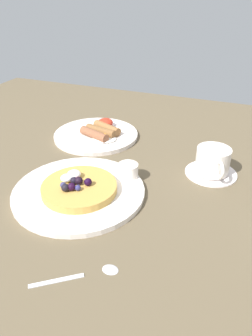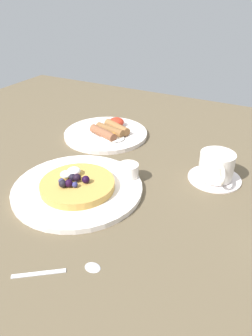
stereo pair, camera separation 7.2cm
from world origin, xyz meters
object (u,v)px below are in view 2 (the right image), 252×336
object	(u,v)px
breakfast_plate	(106,134)
coffee_saucer	(214,178)
teaspoon	(73,269)
pancake_plate	(78,188)
coffee_cup	(217,165)
syrup_ramekin	(128,170)

from	to	relation	value
breakfast_plate	coffee_saucer	bearing A→B (deg)	-14.00
coffee_saucer	teaspoon	distance (cm)	41.49
coffee_saucer	teaspoon	world-z (taller)	same
pancake_plate	breakfast_plate	size ratio (longest dim) A/B	1.16
pancake_plate	coffee_cup	size ratio (longest dim) A/B	2.74
pancake_plate	syrup_ramekin	bearing A→B (deg)	47.83
pancake_plate	syrup_ramekin	distance (cm)	12.67
coffee_saucer	coffee_cup	world-z (taller)	coffee_cup
syrup_ramekin	breakfast_plate	size ratio (longest dim) A/B	0.19
coffee_cup	teaspoon	distance (cm)	41.54
teaspoon	pancake_plate	bearing A→B (deg)	123.62
syrup_ramekin	coffee_saucer	size ratio (longest dim) A/B	0.38
breakfast_plate	teaspoon	world-z (taller)	breakfast_plate
breakfast_plate	coffee_cup	distance (cm)	37.77
breakfast_plate	teaspoon	size ratio (longest dim) A/B	2.08
teaspoon	syrup_ramekin	bearing A→B (deg)	99.08
breakfast_plate	coffee_cup	bearing A→B (deg)	-14.20
breakfast_plate	coffee_saucer	distance (cm)	37.52
coffee_cup	coffee_saucer	bearing A→B (deg)	115.89
breakfast_plate	pancake_plate	bearing A→B (deg)	-71.20
breakfast_plate	coffee_saucer	size ratio (longest dim) A/B	2.01
pancake_plate	coffee_cup	distance (cm)	33.24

